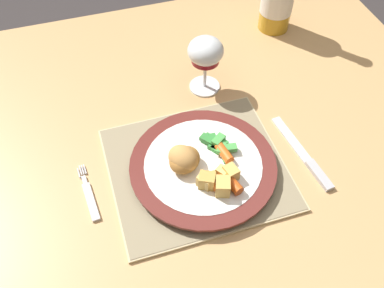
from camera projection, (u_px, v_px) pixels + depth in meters
The scene contains 11 objects.
ground_plane at pixel (186, 287), 1.41m from camera, with size 6.00×6.00×0.00m, color #383333.
dining_table at pixel (182, 173), 0.90m from camera, with size 1.20×0.98×0.74m.
placemat at pixel (197, 168), 0.80m from camera, with size 0.32×0.29×0.01m.
dinner_plate at pixel (203, 166), 0.78m from camera, with size 0.27×0.27×0.02m.
breaded_croquettes at pixel (184, 159), 0.76m from camera, with size 0.08×0.08×0.04m.
green_beans_pile at pixel (218, 144), 0.79m from camera, with size 0.06×0.07×0.02m.
glazed_carrots at pixel (223, 176), 0.75m from camera, with size 0.07×0.11×0.02m.
fork at pixel (90, 197), 0.76m from camera, with size 0.02×0.12×0.01m.
table_knife at pixel (306, 158), 0.81m from camera, with size 0.04×0.19×0.01m.
wine_glass at pixel (206, 54), 0.87m from camera, with size 0.07×0.07×0.13m.
roast_potatoes at pixel (216, 180), 0.74m from camera, with size 0.08×0.06×0.03m.
Camera 1 is at (-0.14, -0.50, 1.39)m, focal length 40.00 mm.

